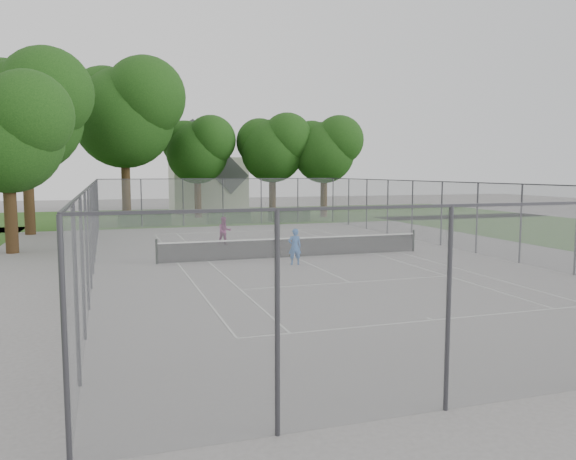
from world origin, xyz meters
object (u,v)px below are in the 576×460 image
object	(u,v)px
girl_player	(295,247)
woman_player	(224,231)
tennis_net	(295,247)
house	(208,176)

from	to	relation	value
girl_player	woman_player	distance (m)	7.49
tennis_net	girl_player	xyz separation A→B (m)	(-0.66, -2.01, 0.28)
house	woman_player	size ratio (longest dim) A/B	5.72
tennis_net	house	xyz separation A→B (m)	(1.33, 31.33, 3.10)
girl_player	woman_player	size ratio (longest dim) A/B	1.01
house	woman_player	bearing A→B (deg)	-97.91
house	woman_player	distance (m)	26.42
house	woman_player	world-z (taller)	house
woman_player	girl_player	bearing A→B (deg)	-82.76
house	girl_player	world-z (taller)	house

